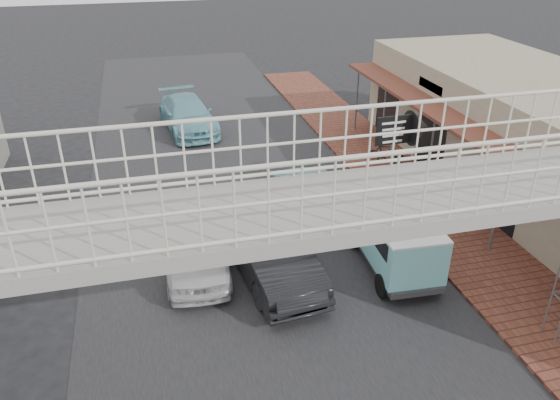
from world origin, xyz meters
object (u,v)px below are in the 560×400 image
angkot_far (188,114)px  motorcycle_near (448,207)px  angkot_van (395,234)px  white_hatchback (195,245)px  angkot_curb (309,191)px  arrow_sign (416,129)px  motorcycle_far (385,153)px  dark_sedan (269,249)px

angkot_far → motorcycle_near: 13.36m
angkot_van → angkot_far: bearing=111.9°
white_hatchback → angkot_curb: bearing=36.3°
white_hatchback → arrow_sign: 8.29m
motorcycle_near → motorcycle_far: motorcycle_far is taller
angkot_curb → motorcycle_near: angkot_curb is taller
angkot_far → motorcycle_near: size_ratio=3.03×
white_hatchback → angkot_van: (5.45, -1.47, 0.41)m
white_hatchback → motorcycle_near: (8.37, 0.54, -0.19)m
angkot_curb → dark_sedan: bearing=62.0°
dark_sedan → angkot_van: (3.48, -0.63, 0.32)m
white_hatchback → arrow_sign: size_ratio=1.31×
motorcycle_near → dark_sedan: bearing=99.4°
angkot_far → motorcycle_near: (7.36, -11.14, -0.20)m
angkot_far → motorcycle_near: angkot_far is taller
angkot_van → arrow_sign: bearing=60.9°
motorcycle_near → motorcycle_far: size_ratio=1.11×
dark_sedan → arrow_sign: bearing=21.0°
angkot_van → motorcycle_near: 3.59m
angkot_far → motorcycle_far: angkot_far is taller
motorcycle_far → motorcycle_near: bearing=-158.4°
arrow_sign → angkot_van: bearing=-124.8°
dark_sedan → motorcycle_near: size_ratio=2.91×
angkot_van → arrow_sign: 4.59m
angkot_curb → arrow_sign: bearing=174.2°
angkot_curb → angkot_van: size_ratio=1.16×
white_hatchback → dark_sedan: dark_sedan is taller
dark_sedan → arrow_sign: (5.77, 2.99, 1.95)m
dark_sedan → angkot_curb: size_ratio=1.14×
angkot_curb → motorcycle_far: angkot_curb is taller
motorcycle_near → arrow_sign: bearing=18.3°
white_hatchback → motorcycle_far: bearing=36.1°
motorcycle_far → angkot_curb: bearing=142.8°
white_hatchback → motorcycle_far: 9.82m
dark_sedan → motorcycle_far: dark_sedan is taller
dark_sedan → angkot_van: size_ratio=1.32×
arrow_sign → motorcycle_far: bearing=78.7°
motorcycle_near → motorcycle_far: 4.79m
motorcycle_near → arrow_sign: (-0.62, 1.61, 2.22)m
motorcycle_near → angkot_far: bearing=30.7°
dark_sedan → arrow_sign: 6.79m
dark_sedan → motorcycle_near: dark_sedan is taller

